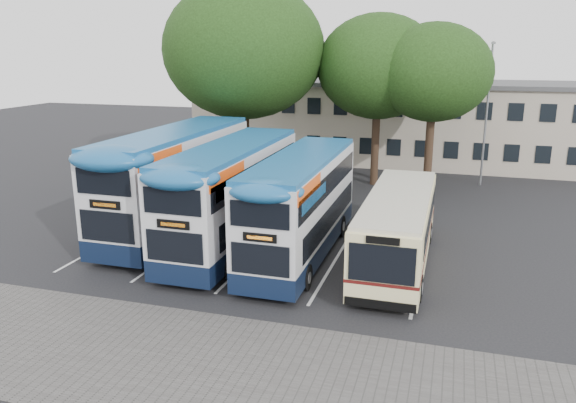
% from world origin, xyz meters
% --- Properties ---
extents(ground, '(120.00, 120.00, 0.00)m').
position_xyz_m(ground, '(0.00, 0.00, 0.00)').
color(ground, black).
rests_on(ground, ground).
extents(paving_strip, '(40.00, 6.00, 0.01)m').
position_xyz_m(paving_strip, '(-2.00, -5.00, 0.01)').
color(paving_strip, '#595654').
rests_on(paving_strip, ground).
extents(bay_lines, '(14.12, 11.00, 0.01)m').
position_xyz_m(bay_lines, '(-3.75, 5.00, 0.01)').
color(bay_lines, silver).
rests_on(bay_lines, ground).
extents(depot_building, '(32.40, 8.40, 6.20)m').
position_xyz_m(depot_building, '(0.00, 26.99, 3.15)').
color(depot_building, '#B8A894').
rests_on(depot_building, ground).
extents(lamp_post, '(0.25, 1.05, 9.06)m').
position_xyz_m(lamp_post, '(6.00, 19.97, 5.08)').
color(lamp_post, gray).
rests_on(lamp_post, ground).
extents(tree_left, '(10.12, 10.12, 12.85)m').
position_xyz_m(tree_left, '(-8.88, 16.25, 8.54)').
color(tree_left, black).
rests_on(tree_left, ground).
extents(tree_mid, '(7.64, 7.64, 10.79)m').
position_xyz_m(tree_mid, '(-0.70, 18.22, 7.53)').
color(tree_mid, black).
rests_on(tree_mid, ground).
extents(tree_right, '(6.80, 6.80, 10.16)m').
position_xyz_m(tree_right, '(2.73, 17.04, 7.25)').
color(tree_right, black).
rests_on(tree_right, ground).
extents(bus_dd_left, '(2.86, 11.78, 4.91)m').
position_xyz_m(bus_dd_left, '(-8.50, 6.01, 2.71)').
color(bus_dd_left, black).
rests_on(bus_dd_left, ground).
extents(bus_dd_mid, '(2.68, 11.06, 4.61)m').
position_xyz_m(bus_dd_mid, '(-5.07, 4.64, 2.54)').
color(bus_dd_mid, black).
rests_on(bus_dd_mid, ground).
extents(bus_dd_right, '(2.54, 10.47, 4.36)m').
position_xyz_m(bus_dd_right, '(-1.81, 4.27, 2.40)').
color(bus_dd_right, black).
rests_on(bus_dd_right, ground).
extents(bus_single, '(2.54, 9.97, 2.97)m').
position_xyz_m(bus_single, '(2.24, 4.47, 1.68)').
color(bus_single, '#FEEFA9').
rests_on(bus_single, ground).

